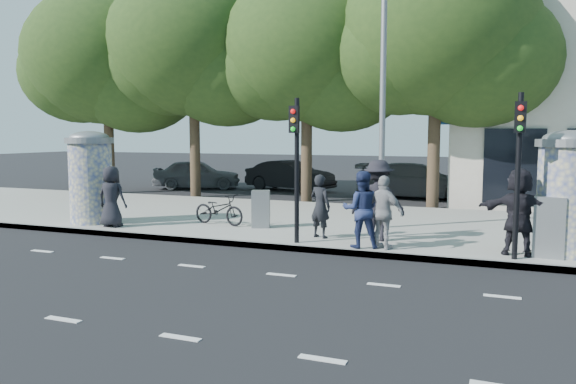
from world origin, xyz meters
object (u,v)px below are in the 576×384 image
at_px(ped_a, 112,197).
at_px(ped_e, 384,213).
at_px(ped_b, 320,206).
at_px(car_mid, 290,176).
at_px(bicycle, 219,209).
at_px(ad_column_right, 568,190).
at_px(car_right, 417,181).
at_px(ped_c, 361,209).
at_px(ped_d, 378,200).
at_px(ad_column_left, 91,175).
at_px(street_lamp, 383,55).
at_px(car_left, 197,174).
at_px(traffic_pole_near, 296,155).
at_px(cabinet_right, 550,227).
at_px(ped_f, 519,212).
at_px(cabinet_left, 261,209).
at_px(traffic_pole_far, 519,158).

height_order(ped_a, ped_e, ped_a).
xyz_separation_m(ped_b, car_mid, (-5.45, 11.97, -0.22)).
bearing_deg(bicycle, ad_column_right, -85.49).
relative_size(ped_b, car_right, 0.31).
distance_m(bicycle, car_mid, 11.32).
distance_m(ped_c, car_right, 11.86).
relative_size(ped_a, ped_c, 0.97).
bearing_deg(car_right, car_mid, 77.05).
bearing_deg(ped_e, ad_column_right, -147.53).
bearing_deg(ped_d, ad_column_left, -7.48).
distance_m(ped_a, ped_c, 7.13).
distance_m(street_lamp, ped_b, 4.46).
distance_m(ped_d, car_left, 15.86).
height_order(ad_column_left, street_lamp, street_lamp).
bearing_deg(ped_c, car_right, -104.91).
xyz_separation_m(ad_column_left, street_lamp, (8.00, 2.13, 3.26)).
bearing_deg(ped_d, ped_a, -4.14).
height_order(traffic_pole_near, street_lamp, street_lamp).
relative_size(ad_column_left, ped_c, 1.52).
height_order(ped_d, bicycle, ped_d).
xyz_separation_m(ped_c, car_right, (-0.52, 11.85, -0.28)).
xyz_separation_m(ad_column_left, ped_e, (8.67, -0.65, -0.56)).
relative_size(ad_column_left, bicycle, 1.59).
bearing_deg(ped_b, traffic_pole_near, 90.02).
relative_size(bicycle, cabinet_right, 1.30).
bearing_deg(ad_column_left, ped_a, -20.57).
height_order(ad_column_right, ped_c, ad_column_right).
height_order(ad_column_left, ped_b, ad_column_left).
bearing_deg(ped_b, bicycle, 5.39).
bearing_deg(car_right, street_lamp, 178.01).
bearing_deg(ped_f, ad_column_left, 7.46).
bearing_deg(car_mid, ped_c, -141.16).
relative_size(ped_e, cabinet_left, 1.61).
relative_size(cabinet_left, car_mid, 0.24).
height_order(traffic_pole_far, ped_c, traffic_pole_far).
height_order(traffic_pole_near, ped_c, traffic_pole_near).
bearing_deg(bicycle, traffic_pole_far, -92.67).
bearing_deg(ped_b, car_left, -27.84).
distance_m(street_lamp, ped_e, 4.77).
bearing_deg(cabinet_right, car_right, 117.40).
distance_m(traffic_pole_far, ped_c, 3.47).
relative_size(traffic_pole_near, ped_d, 1.74).
relative_size(street_lamp, ped_b, 5.07).
bearing_deg(ped_b, ad_column_left, 21.27).
height_order(traffic_pole_far, ped_e, traffic_pole_far).
bearing_deg(traffic_pole_near, bicycle, 149.96).
distance_m(ad_column_left, bicycle, 3.88).
relative_size(ad_column_left, car_mid, 0.61).
distance_m(ped_c, car_mid, 14.43).
xyz_separation_m(car_left, car_right, (10.80, -0.07, 0.01)).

